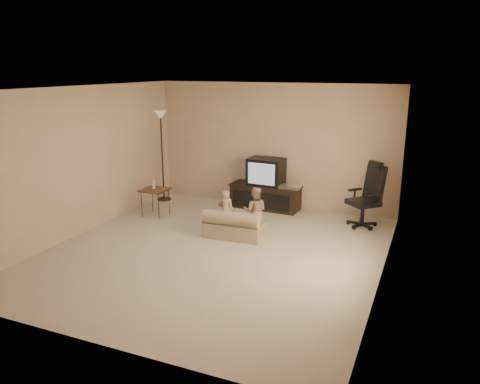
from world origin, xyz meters
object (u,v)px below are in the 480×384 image
object	(u,v)px
tv_stand	(266,188)
toddler_left	(226,211)
child_sofa	(234,226)
office_chair	(367,203)
side_table	(155,190)
floor_lamp	(161,136)
toddler_right	(255,211)

from	to	relation	value
tv_stand	toddler_left	distance (m)	1.58
tv_stand	child_sofa	distance (m)	1.81
office_chair	child_sofa	world-z (taller)	office_chair
side_table	tv_stand	bearing A→B (deg)	35.08
tv_stand	toddler_left	bearing A→B (deg)	-93.33
floor_lamp	child_sofa	xyz separation A→B (m)	(2.31, -1.51, -1.20)
toddler_left	toddler_right	distance (m)	0.52
child_sofa	side_table	bearing A→B (deg)	162.09
office_chair	child_sofa	bearing A→B (deg)	-100.75
child_sofa	toddler_right	xyz separation A→B (m)	(0.27, 0.30, 0.22)
child_sofa	floor_lamp	bearing A→B (deg)	144.35
toddler_right	toddler_left	bearing A→B (deg)	-5.57
side_table	office_chair	bearing A→B (deg)	13.69
office_chair	side_table	xyz separation A→B (m)	(-3.85, -0.94, 0.08)
toddler_left	toddler_right	bearing A→B (deg)	172.87
tv_stand	toddler_right	world-z (taller)	tv_stand
tv_stand	floor_lamp	distance (m)	2.46
tv_stand	floor_lamp	xyz separation A→B (m)	(-2.24, -0.28, 0.97)
toddler_right	floor_lamp	bearing A→B (deg)	-38.82
toddler_left	toddler_right	size ratio (longest dim) A/B	0.89
office_chair	floor_lamp	world-z (taller)	floor_lamp
office_chair	toddler_left	bearing A→B (deg)	-108.07
floor_lamp	office_chair	bearing A→B (deg)	-0.68
side_table	toddler_right	bearing A→B (deg)	-5.89
floor_lamp	child_sofa	world-z (taller)	floor_lamp
tv_stand	child_sofa	size ratio (longest dim) A/B	1.44
side_table	toddler_right	xyz separation A→B (m)	(2.15, -0.22, -0.09)
side_table	floor_lamp	bearing A→B (deg)	113.40
floor_lamp	toddler_left	world-z (taller)	floor_lamp
office_chair	side_table	size ratio (longest dim) A/B	1.67
toddler_right	office_chair	bearing A→B (deg)	-159.32
office_chair	toddler_left	world-z (taller)	office_chair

